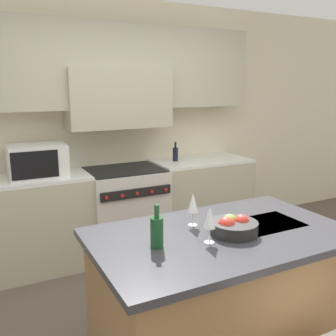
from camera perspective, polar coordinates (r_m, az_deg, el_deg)
The scene contains 10 objects.
back_cabinetry at distance 4.15m, azimuth -8.26°, elevation 9.47°, with size 10.00×0.46×2.70m.
back_counter at distance 4.12m, azimuth -6.64°, elevation -6.28°, with size 3.06×0.62×0.94m.
range_stove at distance 4.10m, azimuth -6.53°, elevation -6.45°, with size 0.80×0.70×0.92m.
microwave at distance 3.76m, azimuth -19.32°, elevation 1.09°, with size 0.52×0.43×0.31m.
kitchen_island at distance 2.56m, azimuth 7.90°, elevation -18.95°, with size 1.60×0.97×0.90m.
wine_bottle at distance 2.11m, azimuth -1.71°, elevation -9.62°, with size 0.07×0.07×0.25m.
wine_glass_near at distance 2.15m, azimuth 6.37°, elevation -7.69°, with size 0.07×0.07×0.22m.
wine_glass_far at distance 2.40m, azimuth 3.84°, elevation -5.47°, with size 0.07×0.07×0.22m.
fruit_bowl at distance 2.34m, azimuth 9.94°, elevation -8.74°, with size 0.29×0.29×0.12m.
oil_bottle_on_counter at distance 4.29m, azimuth 1.13°, elevation 2.17°, with size 0.06×0.06×0.22m.
Camera 1 is at (-1.33, -1.92, 1.78)m, focal length 40.00 mm.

